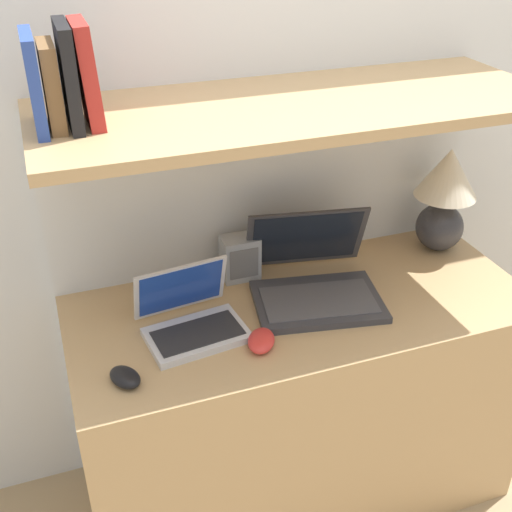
% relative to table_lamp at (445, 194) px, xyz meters
% --- Properties ---
extents(wall_back, '(6.00, 0.05, 2.40)m').
position_rel_table_lamp_xyz_m(wall_back, '(-0.54, 0.19, 0.26)').
color(wall_back, silver).
rests_on(wall_back, ground_plane).
extents(desk, '(1.31, 0.56, 0.74)m').
position_rel_table_lamp_xyz_m(desk, '(-0.54, -0.15, -0.56)').
color(desk, tan).
rests_on(desk, ground_plane).
extents(back_riser, '(1.31, 0.04, 1.28)m').
position_rel_table_lamp_xyz_m(back_riser, '(-0.54, 0.14, -0.30)').
color(back_riser, silver).
rests_on(back_riser, ground_plane).
extents(shelf, '(1.31, 0.50, 0.03)m').
position_rel_table_lamp_xyz_m(shelf, '(-0.54, -0.09, 0.36)').
color(shelf, tan).
rests_on(shelf, back_riser).
extents(table_lamp, '(0.19, 0.19, 0.34)m').
position_rel_table_lamp_xyz_m(table_lamp, '(0.00, 0.00, 0.00)').
color(table_lamp, '#2D2D33').
rests_on(table_lamp, desk).
extents(laptop_large, '(0.41, 0.39, 0.23)m').
position_rel_table_lamp_xyz_m(laptop_large, '(-0.49, -0.11, -0.15)').
color(laptop_large, '#333338').
rests_on(laptop_large, desk).
extents(laptop_small, '(0.28, 0.24, 0.17)m').
position_rel_table_lamp_xyz_m(laptop_small, '(-0.86, -0.17, -0.15)').
color(laptop_small, silver).
rests_on(laptop_small, desk).
extents(computer_mouse, '(0.11, 0.12, 0.03)m').
position_rel_table_lamp_xyz_m(computer_mouse, '(-0.71, -0.29, -0.18)').
color(computer_mouse, red).
rests_on(computer_mouse, desk).
extents(second_mouse, '(0.09, 0.11, 0.03)m').
position_rel_table_lamp_xyz_m(second_mouse, '(-1.06, -0.31, -0.18)').
color(second_mouse, black).
rests_on(second_mouse, desk).
extents(router_box, '(0.11, 0.08, 0.13)m').
position_rel_table_lamp_xyz_m(router_box, '(-0.66, 0.05, -0.13)').
color(router_box, gray).
rests_on(router_box, desk).
extents(book_blue, '(0.03, 0.18, 0.20)m').
position_rel_table_lamp_xyz_m(book_blue, '(-1.15, -0.09, 0.47)').
color(book_blue, '#284293').
rests_on(book_blue, shelf).
extents(book_brown, '(0.03, 0.14, 0.18)m').
position_rel_table_lamp_xyz_m(book_brown, '(-1.11, -0.09, 0.46)').
color(book_brown, brown).
rests_on(book_brown, shelf).
extents(book_black, '(0.03, 0.17, 0.22)m').
position_rel_table_lamp_xyz_m(book_black, '(-1.08, -0.09, 0.48)').
color(book_black, black).
rests_on(book_black, shelf).
extents(book_red, '(0.04, 0.15, 0.22)m').
position_rel_table_lamp_xyz_m(book_red, '(-1.04, -0.09, 0.48)').
color(book_red, '#A82823').
rests_on(book_red, shelf).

